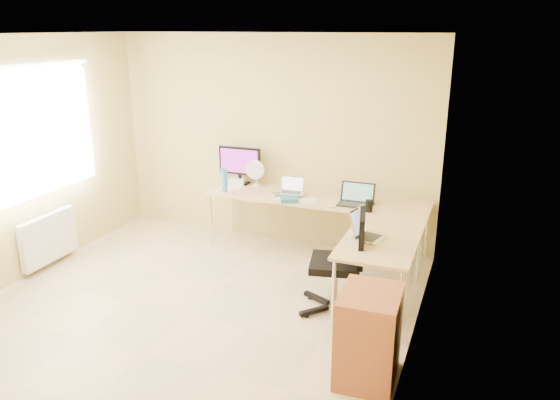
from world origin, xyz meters
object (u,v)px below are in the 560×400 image
at_px(laptop_black, 356,195).
at_px(keyboard, 295,200).
at_px(desk_return, 380,272).
at_px(cabinet, 368,338).
at_px(water_bottle, 224,180).
at_px(laptop_center, 291,186).
at_px(desk_fan, 257,174).
at_px(monitor, 240,165).
at_px(mug, 231,192).
at_px(desk_main, 316,226).
at_px(laptop_return, 368,227).
at_px(office_chair, 335,263).

relative_size(laptop_black, keyboard, 0.80).
xyz_separation_m(desk_return, cabinet, (0.15, -1.19, -0.01)).
bearing_deg(water_bottle, desk_return, -21.15).
xyz_separation_m(laptop_center, desk_fan, (-0.57, 0.30, 0.01)).
bearing_deg(desk_fan, monitor, 172.83).
xyz_separation_m(desk_return, desk_fan, (-1.84, 1.20, 0.52)).
height_order(keyboard, mug, mug).
distance_m(desk_main, mug, 1.11).
relative_size(desk_main, laptop_return, 7.89).
height_order(laptop_black, water_bottle, water_bottle).
relative_size(laptop_center, mug, 3.45).
bearing_deg(monitor, laptop_return, -33.44).
height_order(mug, laptop_return, laptop_return).
bearing_deg(water_bottle, office_chair, -31.66).
bearing_deg(cabinet, desk_main, 115.17).
distance_m(water_bottle, laptop_return, 2.17).
relative_size(desk_fan, laptop_return, 0.92).
xyz_separation_m(laptop_center, laptop_black, (0.79, -0.02, -0.02)).
bearing_deg(desk_fan, laptop_center, -34.84).
bearing_deg(desk_return, laptop_black, 118.22).
bearing_deg(water_bottle, laptop_return, -23.98).
bearing_deg(mug, laptop_center, 14.33).
bearing_deg(desk_fan, desk_main, -20.24).
bearing_deg(water_bottle, desk_main, 9.43).
xyz_separation_m(desk_main, desk_fan, (-0.86, 0.20, 0.52)).
bearing_deg(laptop_center, desk_return, -39.36).
height_order(water_bottle, office_chair, water_bottle).
relative_size(desk_fan, cabinet, 0.40).
bearing_deg(keyboard, desk_return, -48.88).
relative_size(desk_return, keyboard, 2.64).
xyz_separation_m(laptop_black, water_bottle, (-1.63, -0.07, 0.02)).
bearing_deg(office_chair, desk_return, 20.15).
distance_m(desk_fan, laptop_return, 2.13).
relative_size(desk_main, mug, 31.14).
xyz_separation_m(desk_return, laptop_center, (-1.26, 0.90, 0.51)).
relative_size(laptop_black, office_chair, 0.38).
relative_size(water_bottle, cabinet, 0.38).
relative_size(laptop_black, cabinet, 0.51).
height_order(laptop_black, desk_fan, desk_fan).
xyz_separation_m(desk_main, office_chair, (0.59, -1.24, 0.14)).
xyz_separation_m(laptop_return, office_chair, (-0.27, -0.18, -0.34)).
relative_size(laptop_center, water_bottle, 1.00).
height_order(desk_return, mug, mug).
height_order(desk_main, monitor, monitor).
xyz_separation_m(monitor, office_chair, (1.68, -1.44, -0.47)).
distance_m(monitor, mug, 0.53).
relative_size(water_bottle, desk_fan, 0.95).
bearing_deg(desk_return, desk_fan, 146.84).
bearing_deg(mug, keyboard, 2.82).
relative_size(laptop_black, mug, 4.62).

